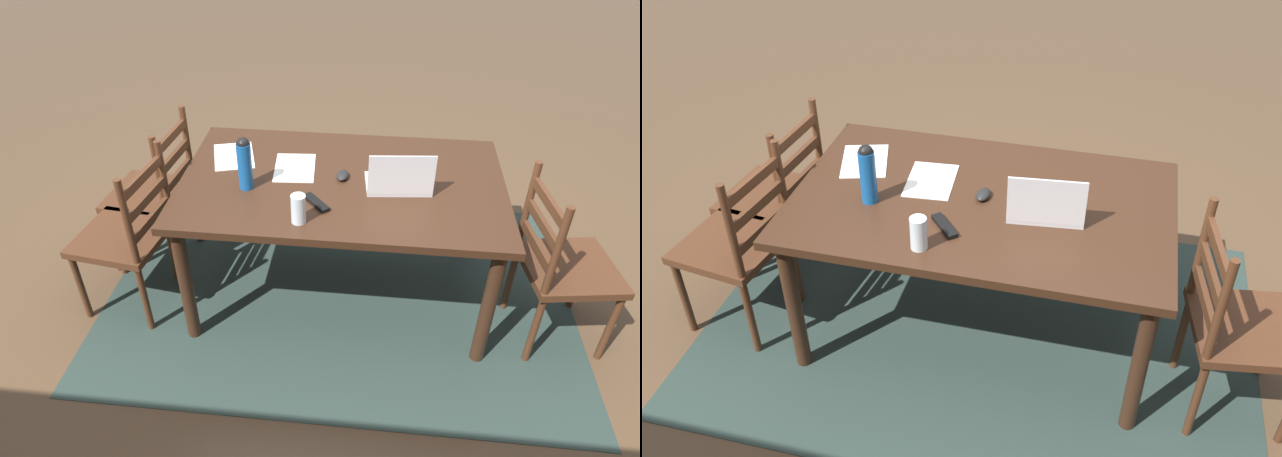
# 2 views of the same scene
# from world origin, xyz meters

# --- Properties ---
(ground_plane) EXTENTS (14.00, 14.00, 0.00)m
(ground_plane) POSITION_xyz_m (0.00, 0.00, 0.00)
(ground_plane) COLOR brown
(area_rug) EXTENTS (2.65, 1.85, 0.01)m
(area_rug) POSITION_xyz_m (0.00, 0.00, 0.00)
(area_rug) COLOR #283833
(area_rug) RESTS_ON ground
(dining_table) EXTENTS (1.66, 1.03, 0.76)m
(dining_table) POSITION_xyz_m (0.00, 0.00, 0.67)
(dining_table) COLOR #382114
(dining_table) RESTS_ON ground
(chair_right_near) EXTENTS (0.48, 0.48, 0.95)m
(chair_right_near) POSITION_xyz_m (1.12, -0.20, 0.46)
(chair_right_near) COLOR #4C2B19
(chair_right_near) RESTS_ON ground
(chair_left_far) EXTENTS (0.50, 0.50, 0.95)m
(chair_left_far) POSITION_xyz_m (-1.12, 0.21, 0.46)
(chair_left_far) COLOR #4C2B19
(chair_left_far) RESTS_ON ground
(chair_right_far) EXTENTS (0.50, 0.50, 0.95)m
(chair_right_far) POSITION_xyz_m (1.12, 0.21, 0.46)
(chair_right_far) COLOR #4C2B19
(chair_right_far) RESTS_ON ground
(laptop) EXTENTS (0.34, 0.25, 0.23)m
(laptop) POSITION_xyz_m (-0.29, 0.06, 0.82)
(laptop) COLOR silver
(laptop) RESTS_ON dining_table
(water_bottle) EXTENTS (0.07, 0.07, 0.28)m
(water_bottle) POSITION_xyz_m (0.47, 0.12, 0.90)
(water_bottle) COLOR #145199
(water_bottle) RESTS_ON dining_table
(drinking_glass) EXTENTS (0.07, 0.07, 0.14)m
(drinking_glass) POSITION_xyz_m (0.17, 0.39, 0.83)
(drinking_glass) COLOR silver
(drinking_glass) RESTS_ON dining_table
(computer_mouse) EXTENTS (0.07, 0.10, 0.03)m
(computer_mouse) POSITION_xyz_m (0.00, -0.02, 0.77)
(computer_mouse) COLOR black
(computer_mouse) RESTS_ON dining_table
(tv_remote) EXTENTS (0.14, 0.16, 0.02)m
(tv_remote) POSITION_xyz_m (0.11, 0.24, 0.77)
(tv_remote) COLOR black
(tv_remote) RESTS_ON dining_table
(paper_stack_left) EXTENTS (0.28, 0.34, 0.00)m
(paper_stack_left) POSITION_xyz_m (0.61, -0.18, 0.76)
(paper_stack_left) COLOR white
(paper_stack_left) RESTS_ON dining_table
(paper_stack_right) EXTENTS (0.23, 0.31, 0.00)m
(paper_stack_right) POSITION_xyz_m (0.26, -0.09, 0.76)
(paper_stack_right) COLOR white
(paper_stack_right) RESTS_ON dining_table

